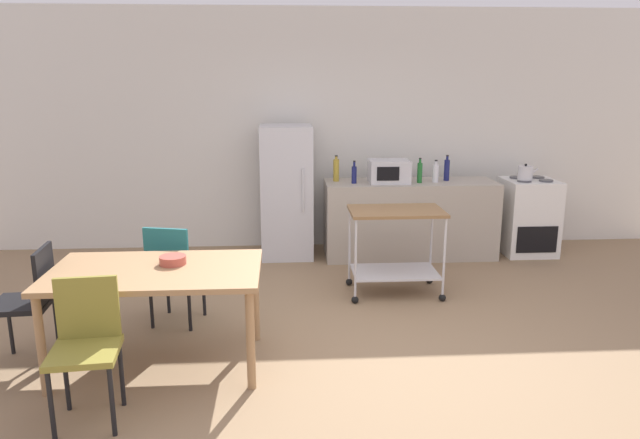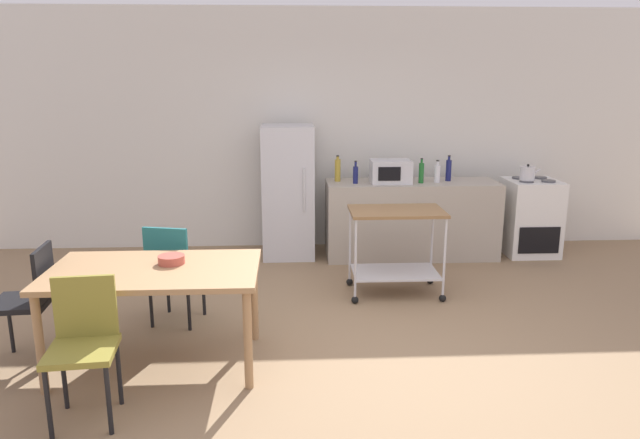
{
  "view_description": "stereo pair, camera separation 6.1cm",
  "coord_description": "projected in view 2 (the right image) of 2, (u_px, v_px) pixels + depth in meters",
  "views": [
    {
      "loc": [
        -0.6,
        -4.1,
        2.09
      ],
      "look_at": [
        -0.25,
        1.2,
        0.8
      ],
      "focal_mm": 33.03,
      "sensor_mm": 36.0,
      "label": 1
    },
    {
      "loc": [
        -0.54,
        -4.1,
        2.09
      ],
      "look_at": [
        -0.25,
        1.2,
        0.8
      ],
      "focal_mm": 33.03,
      "sensor_mm": 36.0,
      "label": 2
    }
  ],
  "objects": [
    {
      "name": "ground_plane",
      "position": [
        361.0,
        357.0,
        4.5
      ],
      "size": [
        12.0,
        12.0,
        0.0
      ],
      "primitive_type": "plane",
      "color": "#8C7051"
    },
    {
      "name": "back_wall",
      "position": [
        332.0,
        130.0,
        7.26
      ],
      "size": [
        8.4,
        0.12,
        2.9
      ],
      "primitive_type": "cube",
      "color": "silver",
      "rests_on": "ground_plane"
    },
    {
      "name": "kitchen_counter",
      "position": [
        411.0,
        219.0,
        6.96
      ],
      "size": [
        2.0,
        0.64,
        0.9
      ],
      "primitive_type": "cube",
      "color": "#A89E8E",
      "rests_on": "ground_plane"
    },
    {
      "name": "dining_table",
      "position": [
        154.0,
        279.0,
        4.25
      ],
      "size": [
        1.5,
        0.9,
        0.75
      ],
      "color": "#A37A51",
      "rests_on": "ground_plane"
    },
    {
      "name": "chair_olive",
      "position": [
        83.0,
        339.0,
        3.62
      ],
      "size": [
        0.44,
        0.44,
        0.89
      ],
      "rotation": [
        0.0,
        0.0,
        0.1
      ],
      "color": "olive",
      "rests_on": "ground_plane"
    },
    {
      "name": "chair_teal",
      "position": [
        173.0,
        267.0,
        5.0
      ],
      "size": [
        0.48,
        0.48,
        0.89
      ],
      "rotation": [
        0.0,
        0.0,
        2.91
      ],
      "color": "#1E666B",
      "rests_on": "ground_plane"
    },
    {
      "name": "chair_black",
      "position": [
        30.0,
        296.0,
        4.33
      ],
      "size": [
        0.43,
        0.43,
        0.89
      ],
      "rotation": [
        0.0,
        0.0,
        -1.5
      ],
      "color": "black",
      "rests_on": "ground_plane"
    },
    {
      "name": "stove_oven",
      "position": [
        530.0,
        217.0,
        7.06
      ],
      "size": [
        0.6,
        0.61,
        0.92
      ],
      "color": "white",
      "rests_on": "ground_plane"
    },
    {
      "name": "refrigerator",
      "position": [
        288.0,
        192.0,
        6.91
      ],
      "size": [
        0.6,
        0.63,
        1.55
      ],
      "color": "silver",
      "rests_on": "ground_plane"
    },
    {
      "name": "kitchen_cart",
      "position": [
        396.0,
        238.0,
        5.7
      ],
      "size": [
        0.91,
        0.57,
        0.85
      ],
      "color": "brown",
      "rests_on": "ground_plane"
    },
    {
      "name": "bottle_vinegar",
      "position": [
        338.0,
        170.0,
        6.86
      ],
      "size": [
        0.07,
        0.07,
        0.3
      ],
      "color": "gold",
      "rests_on": "kitchen_counter"
    },
    {
      "name": "bottle_soda",
      "position": [
        355.0,
        174.0,
        6.72
      ],
      "size": [
        0.06,
        0.06,
        0.26
      ],
      "color": "navy",
      "rests_on": "kitchen_counter"
    },
    {
      "name": "microwave",
      "position": [
        390.0,
        171.0,
        6.77
      ],
      "size": [
        0.46,
        0.35,
        0.26
      ],
      "color": "silver",
      "rests_on": "kitchen_counter"
    },
    {
      "name": "bottle_sesame_oil",
      "position": [
        421.0,
        172.0,
        6.75
      ],
      "size": [
        0.06,
        0.06,
        0.29
      ],
      "color": "#1E6628",
      "rests_on": "kitchen_counter"
    },
    {
      "name": "bottle_sparkling_water",
      "position": [
        437.0,
        173.0,
        6.79
      ],
      "size": [
        0.07,
        0.07,
        0.26
      ],
      "color": "silver",
      "rests_on": "kitchen_counter"
    },
    {
      "name": "bottle_wine",
      "position": [
        449.0,
        170.0,
        6.89
      ],
      "size": [
        0.06,
        0.06,
        0.3
      ],
      "color": "navy",
      "rests_on": "kitchen_counter"
    },
    {
      "name": "fruit_bowl",
      "position": [
        171.0,
        260.0,
        4.33
      ],
      "size": [
        0.19,
        0.19,
        0.06
      ],
      "primitive_type": "cylinder",
      "color": "#B24C3F",
      "rests_on": "dining_table"
    },
    {
      "name": "kettle",
      "position": [
        528.0,
        173.0,
        6.82
      ],
      "size": [
        0.24,
        0.17,
        0.19
      ],
      "color": "silver",
      "rests_on": "stove_oven"
    }
  ]
}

